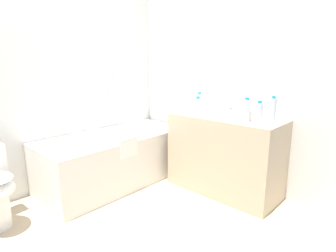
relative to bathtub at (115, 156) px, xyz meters
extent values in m
plane|color=tan|center=(-0.58, -0.88, -0.31)|extent=(4.01, 4.01, 0.00)
cube|color=silver|center=(-0.58, 0.44, 0.85)|extent=(3.41, 0.10, 2.32)
cube|color=silver|center=(0.98, -0.88, 0.85)|extent=(0.10, 2.95, 2.32)
cube|color=silver|center=(0.00, 0.00, -0.02)|extent=(1.69, 0.78, 0.57)
cube|color=white|center=(0.00, 0.00, 0.22)|extent=(1.38, 0.56, 0.09)
cylinder|color=silver|center=(0.66, 0.00, 0.30)|extent=(0.09, 0.03, 0.03)
cylinder|color=silver|center=(0.19, 0.36, 0.64)|extent=(0.31, 0.03, 0.59)
cylinder|color=silver|center=(-0.46, 0.36, 0.60)|extent=(0.23, 0.03, 0.03)
cube|color=white|center=(-0.10, -0.38, 0.21)|extent=(0.22, 0.03, 0.20)
cube|color=tan|center=(0.66, -1.06, 0.11)|extent=(0.53, 1.16, 0.83)
cylinder|color=white|center=(0.64, -1.01, 0.55)|extent=(0.34, 0.34, 0.05)
cylinder|color=#A8A8AD|center=(0.85, -1.01, 0.55)|extent=(0.02, 0.02, 0.06)
cylinder|color=#A8A8AD|center=(0.81, -1.01, 0.59)|extent=(0.09, 0.02, 0.02)
cylinder|color=#A8A8AD|center=(0.85, -1.07, 0.54)|extent=(0.03, 0.03, 0.04)
cylinder|color=#A8A8AD|center=(0.85, -0.95, 0.54)|extent=(0.03, 0.03, 0.04)
cylinder|color=silver|center=(0.64, -1.54, 0.64)|extent=(0.06, 0.06, 0.23)
cylinder|color=teal|center=(0.64, -1.54, 0.77)|extent=(0.03, 0.03, 0.02)
cylinder|color=silver|center=(0.58, -1.44, 0.62)|extent=(0.07, 0.07, 0.19)
cylinder|color=teal|center=(0.58, -1.44, 0.72)|extent=(0.04, 0.04, 0.02)
cylinder|color=silver|center=(0.56, -1.33, 0.63)|extent=(0.07, 0.07, 0.21)
cylinder|color=teal|center=(0.56, -1.33, 0.74)|extent=(0.04, 0.04, 0.02)
cylinder|color=silver|center=(0.65, -0.72, 0.63)|extent=(0.07, 0.07, 0.21)
cylinder|color=teal|center=(0.65, -0.72, 0.74)|extent=(0.04, 0.04, 0.02)
cylinder|color=silver|center=(0.57, -0.76, 0.61)|extent=(0.07, 0.07, 0.17)
cylinder|color=teal|center=(0.57, -0.76, 0.70)|extent=(0.04, 0.04, 0.02)
cylinder|color=white|center=(0.64, -1.35, 0.57)|extent=(0.06, 0.06, 0.10)
cylinder|color=white|center=(0.57, -0.62, 0.57)|extent=(0.08, 0.08, 0.09)
cylinder|color=white|center=(0.63, -1.23, 0.57)|extent=(0.06, 0.06, 0.09)
camera|label=1|loc=(-1.75, -2.48, 1.06)|focal=28.75mm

